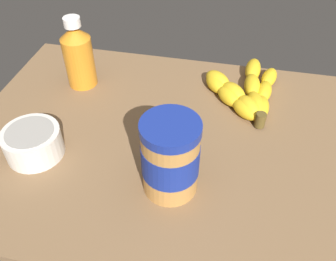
# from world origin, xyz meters

# --- Properties ---
(ground_plane) EXTENTS (0.88, 0.57, 0.04)m
(ground_plane) POSITION_xyz_m (0.00, 0.00, -0.02)
(ground_plane) COLOR brown
(banana_bunch) EXTENTS (0.17, 0.23, 0.04)m
(banana_bunch) POSITION_xyz_m (-0.08, -0.16, 0.02)
(banana_bunch) COLOR yellow
(banana_bunch) RESTS_ON ground_plane
(peanut_butter_jar) EXTENTS (0.09, 0.09, 0.14)m
(peanut_butter_jar) POSITION_xyz_m (0.02, 0.11, 0.07)
(peanut_butter_jar) COLOR #BF8442
(peanut_butter_jar) RESTS_ON ground_plane
(honey_bottle) EXTENTS (0.06, 0.06, 0.16)m
(honey_bottle) POSITION_xyz_m (0.27, -0.14, 0.07)
(honey_bottle) COLOR orange
(honey_bottle) RESTS_ON ground_plane
(small_bowl) EXTENTS (0.10, 0.10, 0.05)m
(small_bowl) POSITION_xyz_m (0.28, 0.09, 0.03)
(small_bowl) COLOR silver
(small_bowl) RESTS_ON ground_plane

